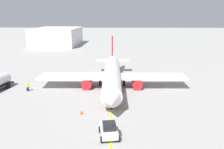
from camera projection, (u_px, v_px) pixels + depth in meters
The scene contains 7 objects.
ground_plane at pixel (112, 88), 49.06m from camera, with size 400.00×400.00×0.00m, color #9E9B96.
airplane at pixel (112, 76), 48.92m from camera, with size 33.37×31.00×9.46m.
pushback_tug at pixel (109, 130), 29.68m from camera, with size 3.87×2.81×2.20m.
refueling_worker at pixel (28, 87), 47.19m from camera, with size 0.37×0.53×1.71m.
safety_cone_nose at pixel (81, 112), 36.56m from camera, with size 0.59×0.59×0.65m, color #F2590F.
distant_hangar at pixel (57, 37), 112.97m from camera, with size 26.16×20.86×8.17m.
taxi_line_marking at pixel (112, 88), 49.06m from camera, with size 83.79×0.30×0.01m, color yellow.
Camera 1 is at (46.66, 1.32, 15.38)m, focal length 37.68 mm.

